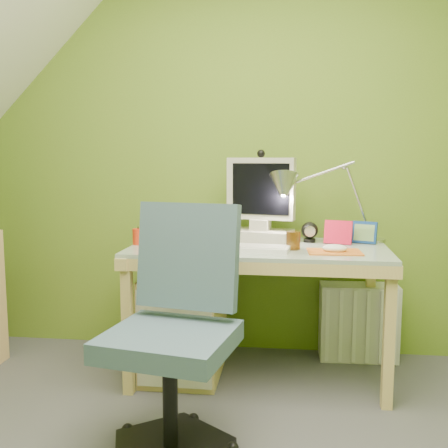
# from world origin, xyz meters

# --- Properties ---
(wall_back) EXTENTS (3.20, 0.01, 2.40)m
(wall_back) POSITION_xyz_m (0.00, 1.60, 1.20)
(wall_back) COLOR olive
(wall_back) RESTS_ON floor
(desk) EXTENTS (1.34, 0.69, 0.71)m
(desk) POSITION_xyz_m (0.16, 1.18, 0.36)
(desk) COLOR tan
(desk) RESTS_ON floor
(monitor) EXTENTS (0.43, 0.31, 0.53)m
(monitor) POSITION_xyz_m (0.16, 1.36, 0.98)
(monitor) COLOR beige
(monitor) RESTS_ON desk
(speaker_left) EXTENTS (0.10, 0.10, 0.12)m
(speaker_left) POSITION_xyz_m (-0.11, 1.34, 0.77)
(speaker_left) COLOR black
(speaker_left) RESTS_ON desk
(speaker_right) EXTENTS (0.10, 0.10, 0.11)m
(speaker_right) POSITION_xyz_m (0.43, 1.34, 0.77)
(speaker_right) COLOR black
(speaker_right) RESTS_ON desk
(keyboard) EXTENTS (0.50, 0.21, 0.02)m
(keyboard) POSITION_xyz_m (0.08, 1.04, 0.73)
(keyboard) COLOR white
(keyboard) RESTS_ON desk
(mousepad) EXTENTS (0.27, 0.19, 0.01)m
(mousepad) POSITION_xyz_m (0.54, 1.04, 0.72)
(mousepad) COLOR orange
(mousepad) RESTS_ON desk
(mouse) EXTENTS (0.13, 0.09, 0.04)m
(mouse) POSITION_xyz_m (0.54, 1.04, 0.73)
(mouse) COLOR white
(mouse) RESTS_ON mousepad
(amber_tumbler) EXTENTS (0.08, 0.08, 0.09)m
(amber_tumbler) POSITION_xyz_m (0.34, 1.10, 0.76)
(amber_tumbler) COLOR brown
(amber_tumbler) RESTS_ON desk
(candle_cluster) EXTENTS (0.19, 0.17, 0.13)m
(candle_cluster) POSITION_xyz_m (-0.44, 1.19, 0.78)
(candle_cluster) COLOR red
(candle_cluster) RESTS_ON desk
(photo_frame_red) EXTENTS (0.15, 0.06, 0.13)m
(photo_frame_red) POSITION_xyz_m (0.58, 1.30, 0.78)
(photo_frame_red) COLOR red
(photo_frame_red) RESTS_ON desk
(photo_frame_blue) EXTENTS (0.14, 0.07, 0.12)m
(photo_frame_blue) POSITION_xyz_m (0.72, 1.34, 0.77)
(photo_frame_blue) COLOR navy
(photo_frame_blue) RESTS_ON desk
(photo_frame_green) EXTENTS (0.15, 0.05, 0.13)m
(photo_frame_green) POSITION_xyz_m (-0.24, 1.32, 0.78)
(photo_frame_green) COLOR #AFBF83
(photo_frame_green) RESTS_ON desk
(desk_lamp) EXTENTS (0.63, 0.37, 0.63)m
(desk_lamp) POSITION_xyz_m (0.61, 1.36, 1.03)
(desk_lamp) COLOR #AEAEB2
(desk_lamp) RESTS_ON desk
(task_chair) EXTENTS (0.63, 0.63, 0.97)m
(task_chair) POSITION_xyz_m (-0.14, 0.38, 0.48)
(task_chair) COLOR #425A6C
(task_chair) RESTS_ON floor
(radiator) EXTENTS (0.45, 0.19, 0.44)m
(radiator) POSITION_xyz_m (0.73, 1.50, 0.22)
(radiator) COLOR silver
(radiator) RESTS_ON floor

